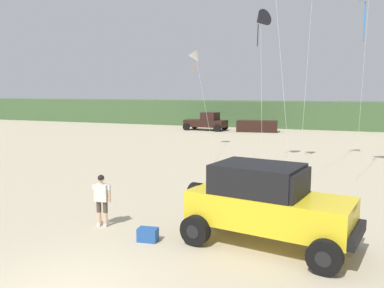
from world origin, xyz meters
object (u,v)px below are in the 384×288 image
(jeep, at_px, (267,203))
(distant_pickup, at_px, (207,122))
(cooler_box, at_px, (148,235))
(kite_white_parafoil, at_px, (261,20))
(distant_sedan, at_px, (257,126))
(person_watching, at_px, (102,197))
(kite_blue_swept, at_px, (196,57))

(jeep, height_order, distant_pickup, jeep)
(distant_pickup, bearing_deg, cooler_box, -73.86)
(jeep, xyz_separation_m, kite_white_parafoil, (-2.85, 12.44, 7.06))
(jeep, bearing_deg, distant_sedan, 102.42)
(distant_pickup, bearing_deg, kite_white_parafoil, -62.50)
(jeep, bearing_deg, person_watching, -176.35)
(person_watching, distance_m, distant_pickup, 31.88)
(cooler_box, bearing_deg, distant_pickup, 98.26)
(person_watching, bearing_deg, kite_blue_swept, 100.93)
(distant_sedan, distance_m, kite_white_parafoil, 20.49)
(jeep, relative_size, distant_pickup, 1.05)
(kite_blue_swept, bearing_deg, distant_sedan, 83.35)
(cooler_box, distance_m, kite_blue_swept, 19.77)
(cooler_box, bearing_deg, jeep, 8.64)
(jeep, distance_m, distant_pickup, 33.12)
(person_watching, height_order, distant_pickup, distant_pickup)
(kite_white_parafoil, distance_m, kite_blue_swept, 7.37)
(distant_pickup, bearing_deg, kite_blue_swept, -74.21)
(cooler_box, xyz_separation_m, distant_sedan, (-3.63, 31.96, 0.41))
(person_watching, height_order, distant_sedan, person_watching)
(kite_white_parafoil, height_order, kite_blue_swept, kite_white_parafoil)
(distant_sedan, distance_m, kite_blue_swept, 15.43)
(person_watching, relative_size, cooler_box, 2.98)
(distant_pickup, relative_size, kite_blue_swept, 0.65)
(jeep, height_order, kite_blue_swept, kite_blue_swept)
(person_watching, xyz_separation_m, distant_pickup, (-7.23, 31.05, 0.00))
(jeep, bearing_deg, kite_blue_swept, 116.55)
(person_watching, bearing_deg, distant_pickup, 103.11)
(person_watching, relative_size, kite_white_parafoil, 0.19)
(distant_pickup, xyz_separation_m, distant_sedan, (5.54, 0.29, -0.34))
(jeep, height_order, kite_white_parafoil, kite_white_parafoil)
(distant_sedan, bearing_deg, kite_white_parafoil, -85.46)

